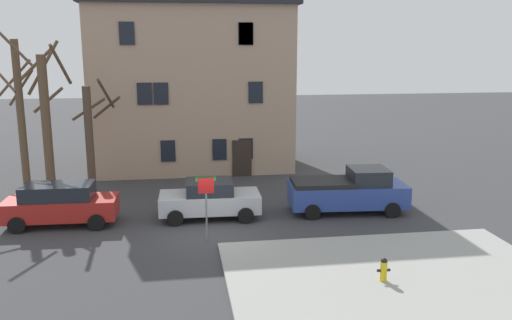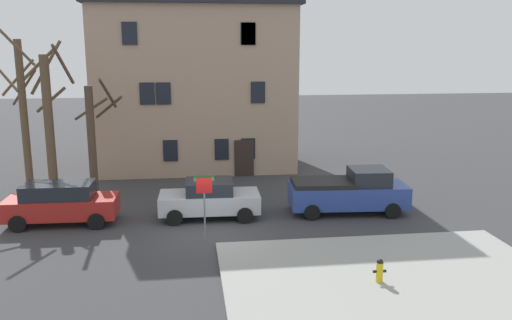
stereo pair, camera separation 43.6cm
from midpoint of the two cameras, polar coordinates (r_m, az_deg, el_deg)
The scene contains 11 objects.
ground_plane at distance 21.31m, azimuth -4.37°, elevation -8.07°, with size 120.00×120.00×0.00m, color #38383A.
sidewalk_slab at distance 17.76m, azimuth 15.25°, elevation -12.54°, with size 10.75×8.07×0.12m, color #999993.
building_main at distance 33.20m, azimuth -6.22°, elevation 9.45°, with size 12.10×7.49×11.50m.
tree_bare_near at distance 28.55m, azimuth -23.27°, elevation 4.68°, with size 2.31×2.48×8.34m.
tree_bare_mid at distance 27.93m, azimuth -20.84°, elevation 4.17°, with size 2.45×2.45×7.64m.
tree_bare_far at distance 27.74m, azimuth -16.60°, elevation 2.53°, with size 2.56×2.86×5.87m.
car_red_wagon at distance 23.71m, azimuth -19.66°, elevation -4.33°, with size 4.60×2.09×1.77m.
car_silver_sedan at distance 23.26m, azimuth -4.47°, elevation -4.16°, with size 4.37×2.21×1.67m.
pickup_truck_blue at distance 24.25m, azimuth 10.43°, elevation -3.34°, with size 5.31×2.51×2.00m.
fire_hydrant at distance 17.39m, azimuth 13.81°, elevation -11.37°, with size 0.42×0.22×0.76m.
street_sign_pole at distance 20.21m, azimuth -4.94°, elevation -3.85°, with size 0.76×0.07×2.55m.
Camera 2 is at (-0.78, -20.02, 7.33)m, focal length 37.37 mm.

